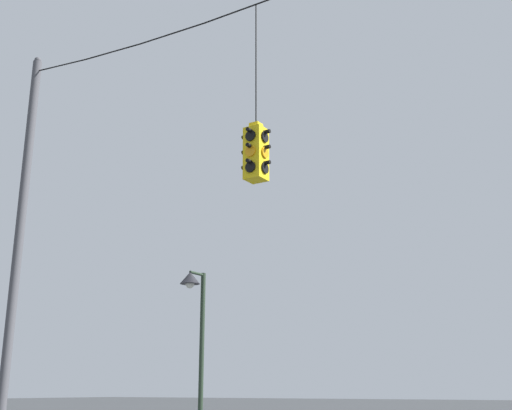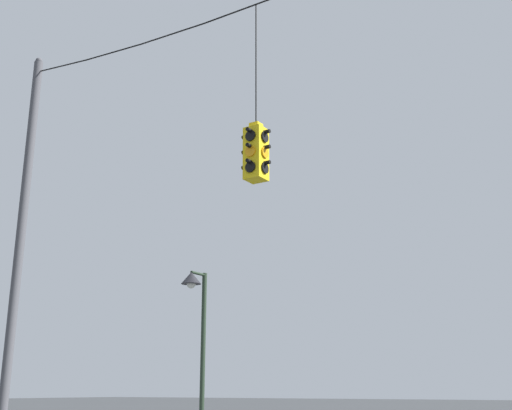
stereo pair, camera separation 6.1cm
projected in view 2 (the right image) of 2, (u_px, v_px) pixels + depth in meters
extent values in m
cylinder|color=#4C4C51|center=(19.00, 248.00, 14.27)|extent=(0.21, 0.21, 9.21)
sphere|color=#4C4C51|center=(39.00, 61.00, 15.56)|extent=(0.16, 0.16, 0.16)
cylinder|color=black|center=(61.00, 66.00, 15.02)|extent=(1.68, 0.03, 0.21)
cylinder|color=black|center=(113.00, 52.00, 14.12)|extent=(1.68, 0.03, 0.15)
cylinder|color=black|center=(172.00, 34.00, 13.23)|extent=(1.68, 0.03, 0.09)
cylinder|color=black|center=(239.00, 11.00, 12.36)|extent=(1.68, 0.03, 0.03)
cube|color=yellow|center=(256.00, 154.00, 11.32)|extent=(0.34, 0.34, 0.97)
cube|color=yellow|center=(256.00, 126.00, 11.47)|extent=(0.19, 0.19, 0.10)
cylinder|color=black|center=(256.00, 62.00, 11.82)|extent=(0.02, 0.02, 2.44)
cylinder|color=black|center=(250.00, 136.00, 11.25)|extent=(0.20, 0.03, 0.20)
cylinder|color=black|center=(249.00, 130.00, 11.24)|extent=(0.07, 0.12, 0.07)
cylinder|color=orange|center=(250.00, 151.00, 11.17)|extent=(0.20, 0.03, 0.20)
cylinder|color=black|center=(249.00, 146.00, 11.16)|extent=(0.07, 0.12, 0.07)
cylinder|color=black|center=(250.00, 167.00, 11.09)|extent=(0.20, 0.03, 0.20)
cylinder|color=black|center=(249.00, 161.00, 11.08)|extent=(0.07, 0.12, 0.07)
cylinder|color=black|center=(261.00, 142.00, 11.55)|extent=(0.20, 0.03, 0.20)
cylinder|color=black|center=(263.00, 138.00, 11.61)|extent=(0.07, 0.12, 0.07)
cylinder|color=orange|center=(262.00, 157.00, 11.47)|extent=(0.20, 0.03, 0.20)
cylinder|color=black|center=(263.00, 153.00, 11.53)|extent=(0.07, 0.12, 0.07)
cylinder|color=black|center=(262.00, 173.00, 11.39)|extent=(0.20, 0.03, 0.20)
cylinder|color=black|center=(263.00, 169.00, 11.45)|extent=(0.07, 0.12, 0.07)
cylinder|color=black|center=(247.00, 141.00, 11.49)|extent=(0.03, 0.20, 0.20)
cylinder|color=black|center=(245.00, 137.00, 11.54)|extent=(0.12, 0.07, 0.07)
cylinder|color=orange|center=(247.00, 156.00, 11.41)|extent=(0.03, 0.20, 0.20)
cylinder|color=black|center=(245.00, 152.00, 11.46)|extent=(0.12, 0.07, 0.07)
cylinder|color=black|center=(247.00, 172.00, 11.33)|extent=(0.03, 0.20, 0.20)
cylinder|color=black|center=(245.00, 167.00, 11.38)|extent=(0.12, 0.07, 0.07)
cylinder|color=black|center=(265.00, 137.00, 11.30)|extent=(0.03, 0.20, 0.20)
cylinder|color=black|center=(267.00, 132.00, 11.31)|extent=(0.12, 0.07, 0.07)
cylinder|color=orange|center=(265.00, 152.00, 11.22)|extent=(0.03, 0.20, 0.20)
cylinder|color=black|center=(267.00, 147.00, 11.22)|extent=(0.12, 0.07, 0.07)
cylinder|color=black|center=(265.00, 168.00, 11.14)|extent=(0.03, 0.20, 0.20)
cylinder|color=black|center=(267.00, 163.00, 11.14)|extent=(0.12, 0.07, 0.07)
cylinder|color=#233323|center=(203.00, 362.00, 15.72)|extent=(0.12, 0.12, 4.43)
cylinder|color=#233323|center=(198.00, 274.00, 16.09)|extent=(0.07, 0.55, 0.07)
cone|color=#232328|center=(191.00, 278.00, 15.83)|extent=(0.50, 0.50, 0.30)
sphere|color=silver|center=(191.00, 284.00, 15.79)|extent=(0.22, 0.22, 0.22)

